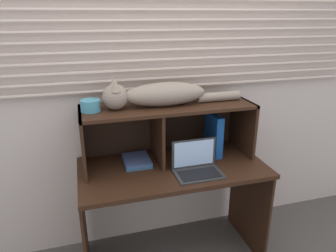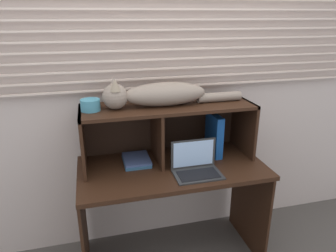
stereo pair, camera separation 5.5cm
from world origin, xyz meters
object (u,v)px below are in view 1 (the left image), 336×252
(binder_upright, at_px, (213,134))
(small_basket, at_px, (91,106))
(cat, at_px, (157,94))
(laptop, at_px, (197,166))
(book_stack, at_px, (137,161))

(binder_upright, relative_size, small_basket, 2.49)
(cat, xyz_separation_m, laptop, (0.20, -0.25, -0.43))
(book_stack, bearing_deg, cat, 0.16)
(cat, relative_size, book_stack, 4.00)
(laptop, distance_m, small_basket, 0.78)
(cat, distance_m, small_basket, 0.44)
(binder_upright, xyz_separation_m, small_basket, (-0.85, 0.00, 0.28))
(laptop, bearing_deg, book_stack, 145.34)
(cat, xyz_separation_m, small_basket, (-0.43, -0.00, -0.04))
(cat, bearing_deg, small_basket, -180.00)
(cat, relative_size, small_basket, 7.79)
(book_stack, height_order, small_basket, small_basket)
(book_stack, distance_m, small_basket, 0.51)
(cat, relative_size, binder_upright, 3.13)
(binder_upright, xyz_separation_m, book_stack, (-0.57, -0.00, -0.14))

